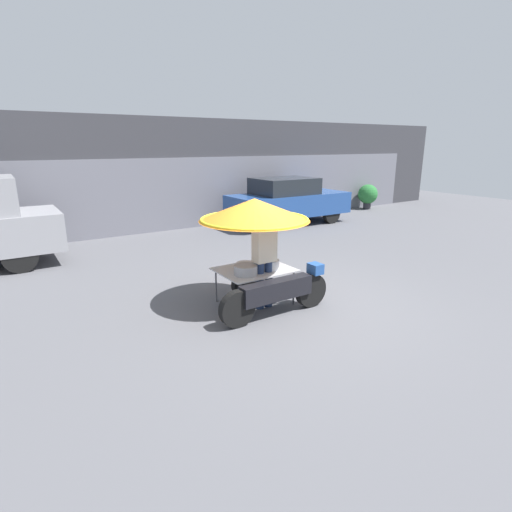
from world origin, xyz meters
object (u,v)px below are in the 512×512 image
Objects in this scene: vendor_person at (264,255)px; vendor_motorcycle_cart at (257,224)px; parked_car at (288,200)px; potted_plant at (368,195)px.

vendor_motorcycle_cart is at bearing 103.56° from vendor_person.
vendor_motorcycle_cart reaches higher than parked_car.
vendor_person is 7.60m from parked_car.
vendor_motorcycle_cart is 1.24× the size of vendor_person.
potted_plant is (10.00, 6.39, -0.82)m from vendor_motorcycle_cart.
vendor_person reaches higher than parked_car.
potted_plant is at bearing 9.00° from parked_car.
parked_car is at bearing 49.31° from vendor_person.
vendor_motorcycle_cart is 7.53m from parked_car.
vendor_person is at bearing -130.69° from parked_car.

